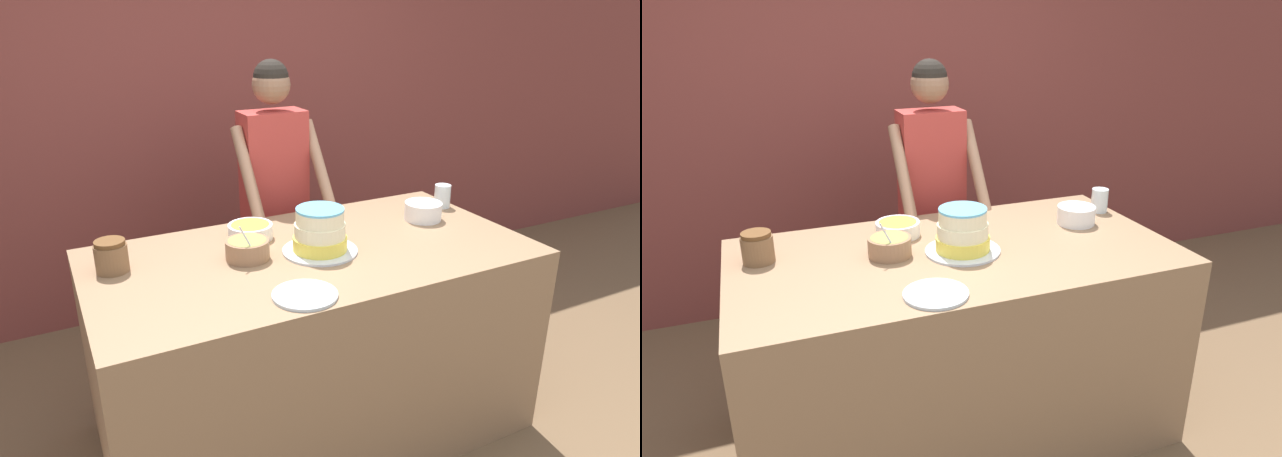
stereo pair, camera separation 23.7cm
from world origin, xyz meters
TOP-DOWN VIEW (x-y plane):
  - wall_back at (0.00, 2.04)m, footprint 10.00×0.05m
  - counter at (0.00, 0.49)m, footprint 1.89×0.98m
  - person_baker at (0.14, 1.23)m, footprint 0.46×0.45m
  - cake at (0.02, 0.47)m, footprint 0.32×0.32m
  - frosting_bowl_orange at (-0.19, 0.75)m, footprint 0.20×0.20m
  - frosting_bowl_olive at (-0.28, 0.54)m, footprint 0.18×0.18m
  - frosting_bowl_white at (0.66, 0.60)m, footprint 0.18×0.18m
  - drinking_glass at (0.87, 0.71)m, footprint 0.08×0.08m
  - ceramic_plate at (-0.21, 0.13)m, footprint 0.24×0.24m
  - stoneware_jar at (-0.80, 0.67)m, footprint 0.13×0.13m

SIDE VIEW (x-z plane):
  - counter at x=0.00m, z-range 0.00..0.92m
  - ceramic_plate at x=-0.21m, z-range 0.92..0.93m
  - frosting_bowl_orange at x=-0.19m, z-range 0.93..0.99m
  - frosting_bowl_olive at x=-0.28m, z-range 0.88..1.05m
  - frosting_bowl_white at x=0.66m, z-range 0.93..1.01m
  - drinking_glass at x=0.87m, z-range 0.92..1.04m
  - stoneware_jar at x=-0.80m, z-range 0.92..1.05m
  - cake at x=0.02m, z-range 0.91..1.11m
  - person_baker at x=0.14m, z-range 0.20..1.86m
  - wall_back at x=0.00m, z-range 0.00..2.60m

